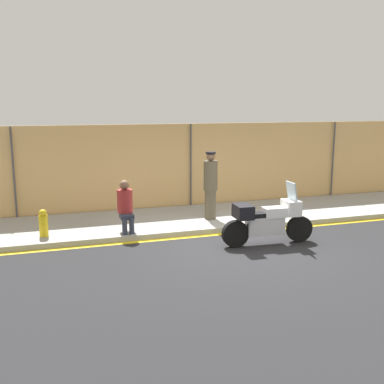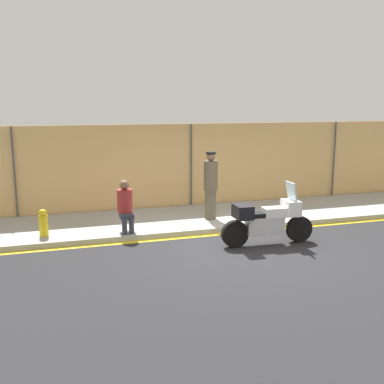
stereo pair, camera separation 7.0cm
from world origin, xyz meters
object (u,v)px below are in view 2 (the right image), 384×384
at_px(officer_standing, 211,185).
at_px(person_seated_on_curb, 125,203).
at_px(fire_hydrant, 43,223).
at_px(motorcycle, 267,220).

height_order(officer_standing, person_seated_on_curb, officer_standing).
relative_size(officer_standing, fire_hydrant, 2.81).
height_order(motorcycle, person_seated_on_curb, motorcycle).
relative_size(motorcycle, fire_hydrant, 3.43).
bearing_deg(fire_hydrant, motorcycle, -19.90).
bearing_deg(person_seated_on_curb, officer_standing, 11.41).
relative_size(motorcycle, person_seated_on_curb, 1.78).
height_order(officer_standing, fire_hydrant, officer_standing).
relative_size(officer_standing, person_seated_on_curb, 1.46).
xyz_separation_m(motorcycle, fire_hydrant, (-4.82, 1.74, -0.12)).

